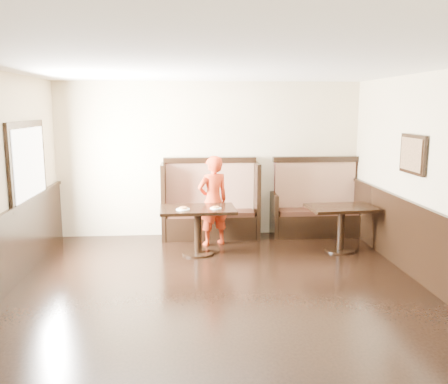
{
  "coord_description": "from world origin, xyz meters",
  "views": [
    {
      "loc": [
        -0.4,
        -5.12,
        2.34
      ],
      "look_at": [
        0.17,
        2.35,
        1.0
      ],
      "focal_mm": 38.0,
      "sensor_mm": 36.0,
      "label": 1
    }
  ],
  "objects": [
    {
      "name": "room_shell",
      "position": [
        -0.3,
        0.28,
        0.67
      ],
      "size": [
        7.0,
        7.0,
        7.0
      ],
      "color": "beige",
      "rests_on": "ground"
    },
    {
      "name": "pizza_plate_left",
      "position": [
        -0.48,
        2.17,
        0.78
      ],
      "size": [
        0.22,
        0.22,
        0.04
      ],
      "color": "white",
      "rests_on": "table_main"
    },
    {
      "name": "ground",
      "position": [
        0.0,
        0.0,
        0.0
      ],
      "size": [
        7.0,
        7.0,
        0.0
      ],
      "primitive_type": "plane",
      "color": "black",
      "rests_on": "ground"
    },
    {
      "name": "booth_neighbor",
      "position": [
        1.95,
        3.29,
        0.48
      ],
      "size": [
        1.65,
        0.72,
        1.45
      ],
      "color": "black",
      "rests_on": "ground"
    },
    {
      "name": "table_main",
      "position": [
        -0.25,
        2.28,
        0.58
      ],
      "size": [
        1.22,
        0.79,
        0.76
      ],
      "rotation": [
        0.0,
        0.0,
        0.04
      ],
      "color": "black",
      "rests_on": "ground"
    },
    {
      "name": "child",
      "position": [
        0.02,
        2.79,
        0.77
      ],
      "size": [
        0.66,
        0.57,
        1.54
      ],
      "primitive_type": "imported",
      "rotation": [
        0.0,
        0.0,
        3.56
      ],
      "color": "red",
      "rests_on": "ground"
    },
    {
      "name": "table_neighbor",
      "position": [
        2.1,
        2.27,
        0.56
      ],
      "size": [
        1.13,
        0.78,
        0.75
      ],
      "rotation": [
        0.0,
        0.0,
        0.07
      ],
      "color": "black",
      "rests_on": "ground"
    },
    {
      "name": "booth_main",
      "position": [
        0.0,
        3.3,
        0.53
      ],
      "size": [
        1.75,
        0.72,
        1.45
      ],
      "color": "black",
      "rests_on": "ground"
    },
    {
      "name": "pizza_plate_right",
      "position": [
        0.03,
        2.21,
        0.77
      ],
      "size": [
        0.18,
        0.18,
        0.03
      ],
      "color": "white",
      "rests_on": "table_main"
    }
  ]
}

